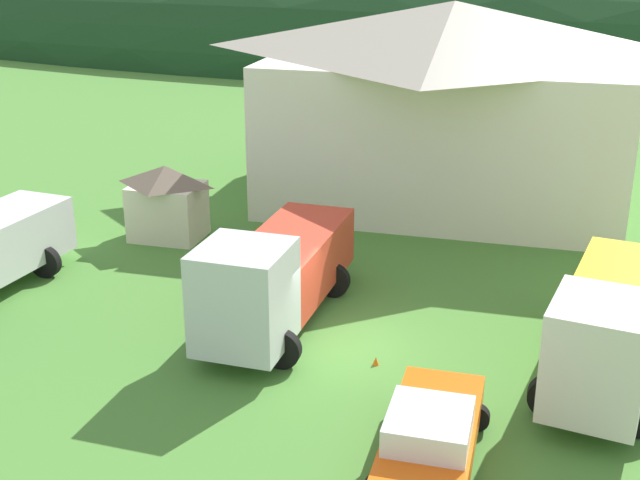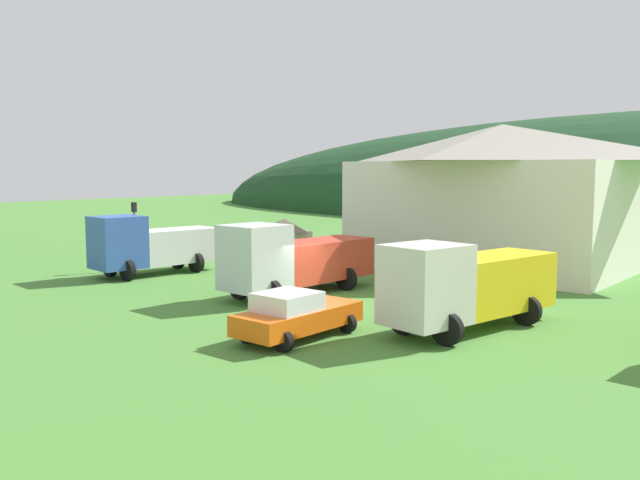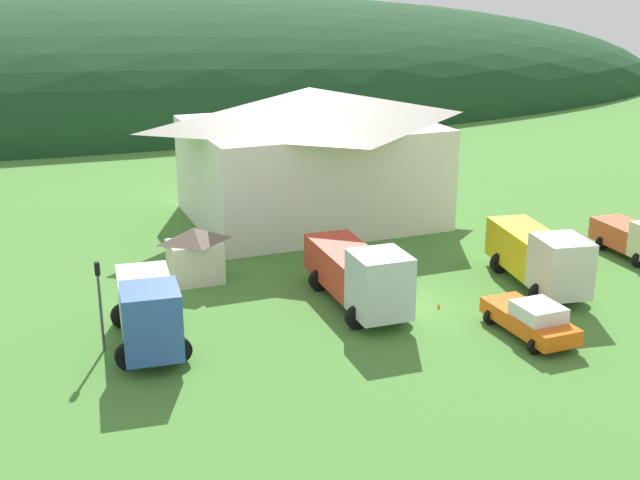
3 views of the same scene
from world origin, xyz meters
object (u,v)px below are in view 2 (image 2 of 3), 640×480
Objects in this scene: depot_building at (501,194)px; tow_truck_silver at (292,259)px; service_pickup_orange at (296,315)px; traffic_cone_near_pickup at (328,310)px; play_shed_cream at (284,242)px; flatbed_truck_yellow at (465,283)px; box_truck_blue at (149,244)px; traffic_light_west at (135,229)px; traffic_cone_mid_row at (341,288)px.

depot_building is 15.31m from tow_truck_silver.
traffic_cone_near_pickup is (-2.08, 4.25, -0.83)m from service_pickup_orange.
depot_building reaches higher than play_shed_cream.
tow_truck_silver is 9.37m from flatbed_truck_yellow.
traffic_cone_near_pickup is (-5.91, -0.48, -1.70)m from flatbed_truck_yellow.
play_shed_cream is at bearing -104.80° from flatbed_truck_yellow.
tow_truck_silver is (6.31, -6.23, 0.20)m from play_shed_cream.
depot_building reaches higher than service_pickup_orange.
service_pickup_orange is (11.79, -12.02, -0.65)m from play_shed_cream.
flatbed_truck_yellow is (19.25, -0.40, 0.02)m from box_truck_blue.
depot_building reaches higher than box_truck_blue.
traffic_light_west reaches higher than traffic_cone_near_pickup.
box_truck_blue is 19.26m from flatbed_truck_yellow.
traffic_light_west is (-5.50, -6.52, 0.93)m from play_shed_cream.
tow_truck_silver is at bearing -102.35° from depot_building.
tow_truck_silver is at bearing 99.98° from box_truck_blue.
tow_truck_silver is (9.95, 0.67, -0.01)m from box_truck_blue.
tow_truck_silver is at bearing 155.48° from traffic_cone_near_pickup.
box_truck_blue is 1.85× the size of traffic_light_west.
depot_building is at bearing 169.85° from tow_truck_silver.
depot_building is 12.88m from traffic_cone_mid_row.
box_truck_blue is 0.92× the size of flatbed_truck_yellow.
depot_building is 32.79× the size of traffic_cone_near_pickup.
traffic_cone_mid_row is (-2.83, 4.45, 0.00)m from traffic_cone_near_pickup.
play_shed_cream is 12.53m from traffic_cone_near_pickup.
tow_truck_silver is at bearing 1.43° from traffic_light_west.
box_truck_blue reaches higher than flatbed_truck_yellow.
depot_building is at bearing -173.81° from service_pickup_orange.
traffic_cone_mid_row is at bearing -150.61° from service_pickup_orange.
flatbed_truck_yellow is 6.17m from traffic_cone_near_pickup.
play_shed_cream is (-9.54, -8.51, -2.84)m from depot_building.
box_truck_blue is at bearing -108.43° from service_pickup_orange.
play_shed_cream is 7.79m from traffic_cone_mid_row.
service_pickup_orange is (2.25, -20.53, -3.49)m from depot_building.
depot_building is 16.85m from traffic_cone_near_pickup.
traffic_cone_mid_row is at bearing 114.87° from box_truck_blue.
play_shed_cream is at bearing 141.32° from traffic_cone_near_pickup.
play_shed_cream is 0.73× the size of traffic_light_west.
box_truck_blue is at bearing 176.23° from traffic_cone_near_pickup.
traffic_light_west reaches higher than traffic_cone_mid_row.
play_shed_cream is 5.80× the size of traffic_cone_mid_row.
service_pickup_orange reaches higher than traffic_cone_mid_row.
box_truck_blue is at bearing -161.26° from traffic_cone_mid_row.
play_shed_cream is at bearing 158.35° from box_truck_blue.
tow_truck_silver is at bearing -44.59° from play_shed_cream.
tow_truck_silver is 1.71× the size of service_pickup_orange.
box_truck_blue is 2.04m from traffic_light_west.
play_shed_cream is 8.87m from tow_truck_silver.
traffic_light_west is at bearing -135.01° from depot_building.
traffic_light_west reaches higher than service_pickup_orange.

